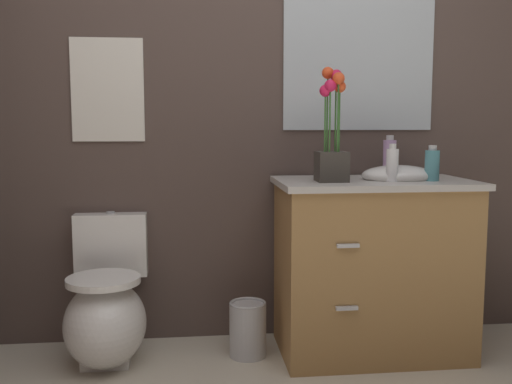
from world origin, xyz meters
The scene contains 10 objects.
wall_back centered at (0.20, 1.53, 1.25)m, with size 4.61×0.05×2.50m, color #4C3D38.
toilet centered at (-0.80, 1.23, 0.24)m, with size 0.38×0.59×0.69m.
vanity_cabinet centered at (0.49, 1.20, 0.44)m, with size 0.94×0.56×1.04m.
flower_vase centered at (0.26, 1.14, 1.05)m, with size 0.14×0.14×0.53m.
soap_bottle centered at (0.74, 1.12, 0.94)m, with size 0.07×0.07×0.17m.
lotion_bottle centered at (0.54, 1.11, 0.94)m, with size 0.06×0.06×0.18m.
hand_wash_bottle centered at (0.60, 1.32, 0.96)m, with size 0.07×0.07×0.21m.
trash_bin centered at (-0.13, 1.21, 0.14)m, with size 0.18×0.18×0.27m.
wall_poster centered at (-0.80, 1.50, 1.30)m, with size 0.36×0.01×0.51m, color silver.
wall_mirror centered at (0.49, 1.50, 1.45)m, with size 0.80×0.01×0.70m, color #B2BCC6.
Camera 1 is at (-0.40, -1.51, 1.13)m, focal length 40.70 mm.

